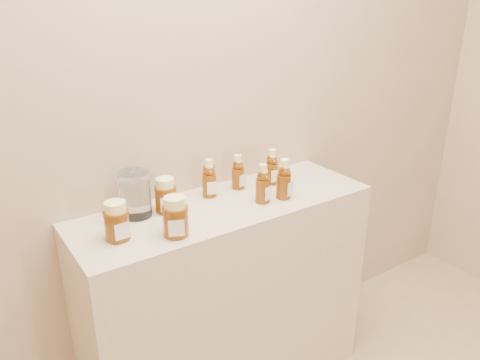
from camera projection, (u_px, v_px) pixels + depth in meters
wall_back at (197, 80)px, 1.80m from camera, size 3.50×0.02×2.70m
display_table at (227, 300)px, 1.98m from camera, size 1.20×0.40×0.90m
bear_bottle_back_left at (209, 176)px, 1.85m from camera, size 0.07×0.07×0.18m
bear_bottle_back_mid at (238, 170)px, 1.93m from camera, size 0.07×0.07×0.16m
bear_bottle_back_right at (272, 165)px, 1.97m from camera, size 0.06×0.06×0.17m
bear_bottle_front_left at (263, 181)px, 1.79m from camera, size 0.07×0.07×0.18m
bear_bottle_front_right at (284, 176)px, 1.83m from camera, size 0.08×0.08×0.18m
honey_jar_left at (117, 221)px, 1.53m from camera, size 0.09×0.09×0.13m
honey_jar_back at (166, 195)px, 1.73m from camera, size 0.10×0.10×0.13m
honey_jar_front at (175, 216)px, 1.55m from camera, size 0.12×0.12×0.14m
glass_canister at (135, 192)px, 1.68m from camera, size 0.14×0.14×0.18m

